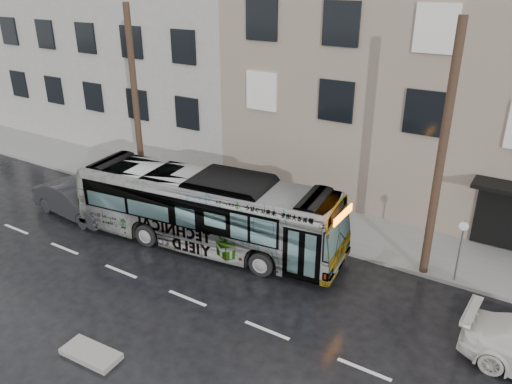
# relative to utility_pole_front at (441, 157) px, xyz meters

# --- Properties ---
(ground) EXTENTS (120.00, 120.00, 0.00)m
(ground) POSITION_rel_utility_pole_front_xyz_m (-6.50, -3.30, -4.65)
(ground) COLOR black
(ground) RESTS_ON ground
(sidewalk) EXTENTS (90.00, 3.60, 0.15)m
(sidewalk) POSITION_rel_utility_pole_front_xyz_m (-6.50, 1.60, -4.58)
(sidewalk) COLOR gray
(sidewalk) RESTS_ON ground
(building_taupe) EXTENTS (20.00, 12.00, 11.00)m
(building_taupe) POSITION_rel_utility_pole_front_xyz_m (-1.50, 9.40, 0.85)
(building_taupe) COLOR gray
(building_taupe) RESTS_ON ground
(building_grey) EXTENTS (26.00, 15.00, 16.00)m
(building_grey) POSITION_rel_utility_pole_front_xyz_m (-24.50, 10.90, 3.35)
(building_grey) COLOR #A3A19A
(building_grey) RESTS_ON ground
(utility_pole_front) EXTENTS (0.30, 0.30, 9.00)m
(utility_pole_front) POSITION_rel_utility_pole_front_xyz_m (0.00, 0.00, 0.00)
(utility_pole_front) COLOR #3D2B1E
(utility_pole_front) RESTS_ON sidewalk
(utility_pole_rear) EXTENTS (0.30, 0.30, 9.00)m
(utility_pole_rear) POSITION_rel_utility_pole_front_xyz_m (-14.00, 0.00, 0.00)
(utility_pole_rear) COLOR #3D2B1E
(utility_pole_rear) RESTS_ON sidewalk
(sign_post) EXTENTS (0.06, 0.06, 2.40)m
(sign_post) POSITION_rel_utility_pole_front_xyz_m (1.10, 0.00, -3.30)
(sign_post) COLOR slate
(sign_post) RESTS_ON sidewalk
(bus) EXTENTS (11.53, 3.91, 3.15)m
(bus) POSITION_rel_utility_pole_front_xyz_m (-8.17, -2.41, -3.08)
(bus) COLOR #B2B2B2
(bus) RESTS_ON ground
(dark_sedan) EXTENTS (4.80, 1.98, 1.54)m
(dark_sedan) POSITION_rel_utility_pole_front_xyz_m (-14.88, -3.40, -3.88)
(dark_sedan) COLOR black
(dark_sedan) RESTS_ON ground
(slush_pile) EXTENTS (1.84, 0.89, 0.18)m
(slush_pile) POSITION_rel_utility_pole_front_xyz_m (-7.08, -9.51, -4.56)
(slush_pile) COLOR gray
(slush_pile) RESTS_ON ground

